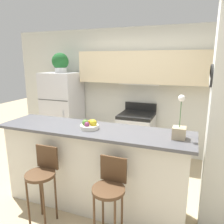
# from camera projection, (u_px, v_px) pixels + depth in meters

# --- Properties ---
(ground_plane) EXTENTS (14.00, 14.00, 0.00)m
(ground_plane) POSITION_uv_depth(u_px,v_px,m) (94.00, 204.00, 2.97)
(ground_plane) COLOR tan
(wall_back) EXTENTS (5.60, 0.38, 2.55)m
(wall_back) POSITION_uv_depth(u_px,v_px,m) (139.00, 83.00, 4.36)
(wall_back) COLOR silver
(wall_back) RESTS_ON ground_plane
(counter_bar) EXTENTS (2.47, 0.64, 1.09)m
(counter_bar) POSITION_uv_depth(u_px,v_px,m) (93.00, 168.00, 2.84)
(counter_bar) COLOR silver
(counter_bar) RESTS_ON ground_plane
(refrigerator) EXTENTS (0.73, 0.70, 1.66)m
(refrigerator) POSITION_uv_depth(u_px,v_px,m) (63.00, 111.00, 4.77)
(refrigerator) COLOR silver
(refrigerator) RESTS_ON ground_plane
(stove_range) EXTENTS (0.64, 0.67, 1.07)m
(stove_range) POSITION_uv_depth(u_px,v_px,m) (136.00, 136.00, 4.31)
(stove_range) COLOR silver
(stove_range) RESTS_ON ground_plane
(bar_stool_left) EXTENTS (0.34, 0.34, 0.93)m
(bar_stool_left) POSITION_uv_depth(u_px,v_px,m) (42.00, 175.00, 2.54)
(bar_stool_left) COLOR #4C331E
(bar_stool_left) RESTS_ON ground_plane
(bar_stool_right) EXTENTS (0.34, 0.34, 0.93)m
(bar_stool_right) POSITION_uv_depth(u_px,v_px,m) (110.00, 190.00, 2.25)
(bar_stool_right) COLOR #4C331E
(bar_stool_right) RESTS_ON ground_plane
(potted_plant_on_fridge) EXTENTS (0.35, 0.35, 0.41)m
(potted_plant_on_fridge) POSITION_uv_depth(u_px,v_px,m) (60.00, 62.00, 4.53)
(potted_plant_on_fridge) COLOR silver
(potted_plant_on_fridge) RESTS_ON refrigerator
(orchid_vase) EXTENTS (0.14, 0.14, 0.48)m
(orchid_vase) POSITION_uv_depth(u_px,v_px,m) (179.00, 129.00, 2.33)
(orchid_vase) COLOR tan
(orchid_vase) RESTS_ON counter_bar
(fruit_bowl) EXTENTS (0.23, 0.23, 0.12)m
(fruit_bowl) POSITION_uv_depth(u_px,v_px,m) (89.00, 125.00, 2.68)
(fruit_bowl) COLOR silver
(fruit_bowl) RESTS_ON counter_bar
(trash_bin) EXTENTS (0.28, 0.28, 0.38)m
(trash_bin) POSITION_uv_depth(u_px,v_px,m) (82.00, 146.00, 4.50)
(trash_bin) COLOR #59595B
(trash_bin) RESTS_ON ground_plane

